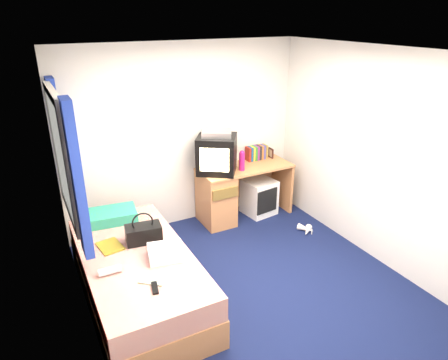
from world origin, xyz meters
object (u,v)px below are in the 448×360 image
bed (138,277)px  aerosol_can (236,160)px  towel (166,252)px  pink_water_bottle (242,162)px  magazine (110,246)px  desk (227,193)px  storage_cube (259,197)px  pillow (111,216)px  colour_swatch_fan (151,282)px  white_heels (306,230)px  remote_control (155,288)px  vcr (217,133)px  handbag (144,233)px  crt_tv (217,154)px  picture_frame (271,153)px  water_bottle (110,271)px

bed → aerosol_can: aerosol_can is taller
aerosol_can → towel: 2.05m
pink_water_bottle → magazine: size_ratio=0.87×
desk → storage_cube: bearing=-4.8°
aerosol_can → pillow: bearing=-167.9°
colour_swatch_fan → white_heels: colour_swatch_fan is taller
pillow → remote_control: bearing=-88.1°
vcr → remote_control: vcr is taller
desk → colour_swatch_fan: desk is taller
vcr → magazine: vcr is taller
handbag → towel: bearing=-67.5°
pink_water_bottle → magazine: 2.11m
bed → magazine: magazine is taller
remote_control → white_heels: (2.35, 0.87, -0.51)m
handbag → magazine: handbag is taller
storage_cube → magazine: (-2.28, -0.81, 0.29)m
towel → magazine: towel is taller
storage_cube → aerosol_can: 0.68m
crt_tv → towel: crt_tv is taller
vcr → remote_control: size_ratio=2.35×
remote_control → colour_swatch_fan: bearing=104.8°
picture_frame → handbag: 2.47m
aerosol_can → remote_control: size_ratio=1.13×
picture_frame → vcr: bearing=-168.2°
desk → white_heels: size_ratio=4.72×
water_bottle → bed: bearing=34.8°
pillow → handbag: (0.19, -0.59, 0.04)m
pink_water_bottle → remote_control: size_ratio=1.52×
pillow → handbag: bearing=-71.8°
bed → crt_tv: bearing=37.5°
bed → white_heels: size_ratio=7.26×
aerosol_can → magazine: (-1.95, -0.93, -0.29)m
pillow → vcr: bearing=12.1°
pink_water_bottle → water_bottle: (-2.05, -1.20, -0.30)m
water_bottle → crt_tv: bearing=37.1°
bed → picture_frame: bearing=27.5°
pink_water_bottle → towel: size_ratio=0.74×
desk → aerosol_can: aerosol_can is taller
pillow → pink_water_bottle: 1.84m
pillow → crt_tv: bearing=12.0°
towel → magazine: 0.61m
pillow → towel: pillow is taller
desk → towel: desk is taller
desk → remote_control: size_ratio=8.12×
pillow → crt_tv: crt_tv is taller
pillow → towel: size_ratio=1.68×
aerosol_can → bed: bearing=-146.3°
aerosol_can → white_heels: aerosol_can is taller
desk → colour_swatch_fan: 2.27m
bed → remote_control: size_ratio=12.50×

